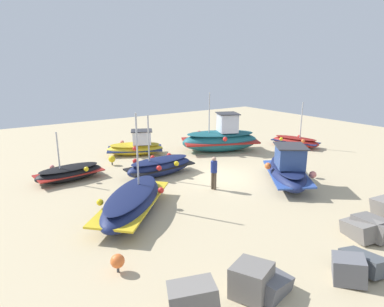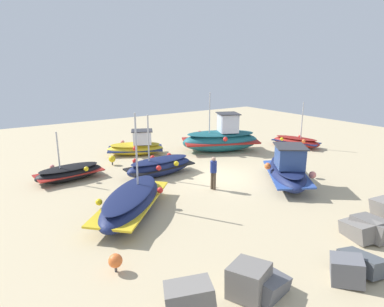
{
  "view_description": "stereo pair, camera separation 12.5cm",
  "coord_description": "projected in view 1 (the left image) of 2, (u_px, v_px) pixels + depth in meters",
  "views": [
    {
      "loc": [
        11.33,
        13.73,
        6.11
      ],
      "look_at": [
        0.43,
        -2.36,
        0.9
      ],
      "focal_mm": 31.66,
      "sensor_mm": 36.0,
      "label": 1
    },
    {
      "loc": [
        11.23,
        13.8,
        6.11
      ],
      "look_at": [
        0.43,
        -2.36,
        0.9
      ],
      "focal_mm": 31.66,
      "sensor_mm": 36.0,
      "label": 2
    }
  ],
  "objects": [
    {
      "name": "mooring_buoy_0",
      "position": [
        112.0,
        159.0,
        20.83
      ],
      "size": [
        0.42,
        0.42,
        0.6
      ],
      "color": "#3F3F42",
      "rests_on": "ground_plane"
    },
    {
      "name": "mooring_buoy_1",
      "position": [
        118.0,
        261.0,
        10.13
      ],
      "size": [
        0.43,
        0.43,
        0.59
      ],
      "color": "#3F3F42",
      "rests_on": "ground_plane"
    },
    {
      "name": "fishing_boat_2",
      "position": [
        136.0,
        146.0,
        23.22
      ],
      "size": [
        4.11,
        3.03,
        1.74
      ],
      "rotation": [
        0.0,
        0.0,
        2.69
      ],
      "color": "gold",
      "rests_on": "ground_plane"
    },
    {
      "name": "fishing_boat_6",
      "position": [
        160.0,
        166.0,
        18.91
      ],
      "size": [
        4.14,
        1.95,
        3.51
      ],
      "rotation": [
        0.0,
        0.0,
        3.21
      ],
      "color": "navy",
      "rests_on": "ground_plane"
    },
    {
      "name": "ground_plane",
      "position": [
        222.0,
        177.0,
        18.7
      ],
      "size": [
        45.41,
        45.41,
        0.0
      ],
      "primitive_type": "plane",
      "color": "#C6B289"
    },
    {
      "name": "fishing_boat_0",
      "position": [
        221.0,
        139.0,
        24.09
      ],
      "size": [
        5.89,
        4.16,
        4.22
      ],
      "rotation": [
        0.0,
        0.0,
        2.74
      ],
      "color": "#1E6670",
      "rests_on": "ground_plane"
    },
    {
      "name": "breakwater_rocks",
      "position": [
        378.0,
        226.0,
        12.18
      ],
      "size": [
        18.23,
        2.68,
        1.43
      ],
      "color": "slate",
      "rests_on": "ground_plane"
    },
    {
      "name": "fishing_boat_5",
      "position": [
        287.0,
        170.0,
        17.55
      ],
      "size": [
        4.37,
        4.95,
        2.2
      ],
      "rotation": [
        0.0,
        0.0,
        0.92
      ],
      "color": "navy",
      "rests_on": "ground_plane"
    },
    {
      "name": "fishing_boat_1",
      "position": [
        132.0,
        202.0,
        14.0
      ],
      "size": [
        4.9,
        5.0,
        4.14
      ],
      "rotation": [
        0.0,
        0.0,
        0.8
      ],
      "color": "navy",
      "rests_on": "ground_plane"
    },
    {
      "name": "person_walking",
      "position": [
        214.0,
        171.0,
        16.67
      ],
      "size": [
        0.32,
        0.32,
        1.68
      ],
      "rotation": [
        0.0,
        0.0,
        0.27
      ],
      "color": "brown",
      "rests_on": "ground_plane"
    },
    {
      "name": "fishing_boat_3",
      "position": [
        295.0,
        141.0,
        25.48
      ],
      "size": [
        2.39,
        3.77,
        3.39
      ],
      "rotation": [
        0.0,
        0.0,
        5.04
      ],
      "color": "maroon",
      "rests_on": "ground_plane"
    },
    {
      "name": "fishing_boat_4",
      "position": [
        69.0,
        173.0,
        18.14
      ],
      "size": [
        3.7,
        1.79,
        2.71
      ],
      "rotation": [
        0.0,
        0.0,
        3.24
      ],
      "color": "black",
      "rests_on": "ground_plane"
    }
  ]
}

